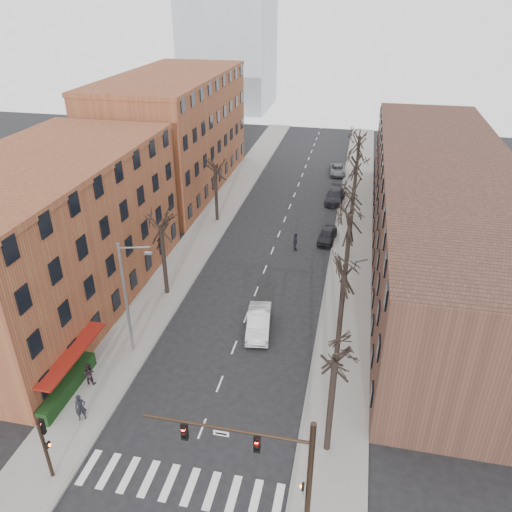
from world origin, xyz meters
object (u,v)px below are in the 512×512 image
Objects in this scene: parked_car_near at (327,235)px; pedestrian_a at (81,408)px; silver_sedan at (259,322)px; parked_car_mid at (335,196)px.

pedestrian_a is (-12.75, -28.25, 0.38)m from parked_car_near.
parked_car_near is at bearing 69.07° from silver_sedan.
pedestrian_a reaches higher than silver_sedan.
parked_car_mid reaches higher than parked_car_near.
silver_sedan is at bearing 18.00° from pedestrian_a.
pedestrian_a reaches higher than parked_car_mid.
parked_car_mid is at bearing 74.22° from silver_sedan.
silver_sedan is at bearing -93.42° from parked_car_mid.
pedestrian_a is at bearing -103.38° from parked_car_mid.
parked_car_near is 11.38m from parked_car_mid.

